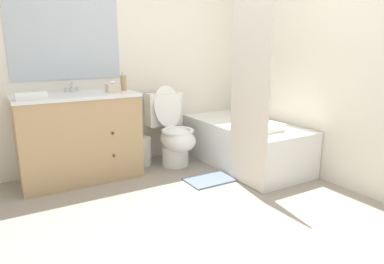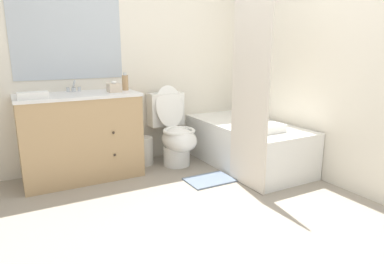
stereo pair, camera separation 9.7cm
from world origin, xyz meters
name	(u,v)px [view 1 (the left image)]	position (x,y,z in m)	size (l,w,h in m)	color
ground_plane	(227,220)	(0.00, 0.00, 0.00)	(14.00, 14.00, 0.00)	gray
wall_back	(136,51)	(-0.01, 1.75, 1.25)	(8.00, 0.06, 2.50)	silver
wall_right	(283,52)	(1.35, 0.86, 1.25)	(0.05, 2.72, 2.50)	silver
vanity_cabinet	(79,137)	(-0.75, 1.45, 0.44)	(1.15, 0.57, 0.86)	tan
sink_faucet	(72,89)	(-0.75, 1.63, 0.89)	(0.14, 0.12, 0.12)	silver
toilet	(173,133)	(0.25, 1.38, 0.37)	(0.40, 0.69, 0.88)	white
bathtub	(244,143)	(0.95, 0.97, 0.24)	(0.73, 1.50, 0.48)	white
shower_curtain	(250,88)	(0.57, 0.47, 0.94)	(0.01, 0.52, 1.86)	silver
wastebasket	(142,151)	(-0.07, 1.53, 0.16)	(0.22, 0.22, 0.32)	silver
tissue_box	(113,88)	(-0.40, 1.41, 0.90)	(0.12, 0.13, 0.11)	beige
soap_dispenser	(123,82)	(-0.25, 1.50, 0.94)	(0.06, 0.06, 0.18)	tan
hand_towel_folded	(31,96)	(-1.16, 1.29, 0.89)	(0.25, 0.13, 0.06)	white
bath_towel_folded	(266,128)	(0.85, 0.53, 0.52)	(0.34, 0.20, 0.08)	white
bath_mat	(209,180)	(0.33, 0.74, 0.01)	(0.46, 0.32, 0.02)	slate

